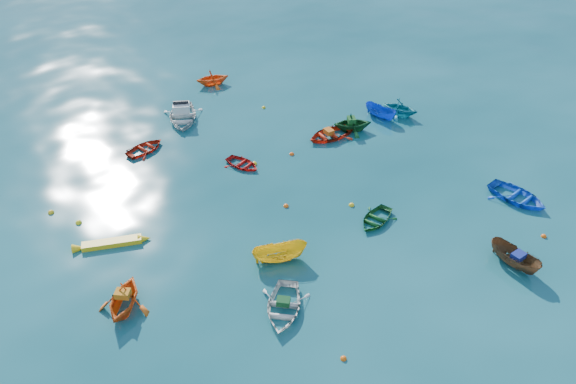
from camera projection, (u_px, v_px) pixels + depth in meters
ground at (339, 242)px, 31.11m from camera, size 160.00×160.00×0.00m
dinghy_white_near at (283, 310)px, 27.11m from camera, size 4.09×4.15×0.71m
sampan_brown_mid at (513, 265)px, 29.65m from camera, size 1.21×3.01×1.15m
dinghy_blue_se at (516, 200)px, 34.23m from camera, size 3.06×3.94×0.75m
dinghy_orange_w at (126, 308)px, 27.23m from camera, size 3.83×3.89×1.55m
sampan_yellow_mid at (280, 260)px, 29.94m from camera, size 3.16×2.19×1.15m
dinghy_green_e at (375, 221)px, 32.56m from camera, size 3.21×2.74×0.56m
dinghy_cyan_se at (399, 115)px, 42.83m from camera, size 3.34×3.52×1.45m
dinghy_red_nw at (146, 151)px, 38.75m from camera, size 3.22×2.64×0.58m
dinghy_green_n at (352, 130)px, 40.95m from camera, size 3.52×3.37×1.44m
dinghy_red_ne at (330, 137)px, 40.17m from camera, size 3.54×2.61×0.71m
sampan_blue_far at (380, 117)px, 42.56m from camera, size 1.54×2.89×1.06m
dinghy_red_far at (243, 166)px, 37.21m from camera, size 2.50×2.95×0.52m
dinghy_orange_far at (213, 85)px, 47.06m from camera, size 3.19×2.92×1.43m
kayak_yellow at (112, 245)px, 30.92m from camera, size 3.84×1.96×0.39m
motorboat_white at (183, 120)px, 42.21m from camera, size 4.67×5.19×1.48m
tarp_green_a at (283, 301)px, 26.89m from camera, size 0.80×0.80×0.31m
tarp_blue_a at (518, 256)px, 29.11m from camera, size 0.71×0.55×0.34m
tarp_orange_a at (123, 294)px, 26.71m from camera, size 0.87×0.85×0.34m
tarp_green_b at (351, 120)px, 40.41m from camera, size 0.83×0.90×0.35m
tarp_orange_b at (329, 131)px, 39.81m from camera, size 0.56×0.71×0.34m
buoy_or_a at (343, 359)px, 24.84m from camera, size 0.29×0.29×0.29m
buoy_ye_a at (352, 205)px, 33.77m from camera, size 0.34×0.34×0.34m
buoy_or_b at (544, 237)px, 31.47m from camera, size 0.31×0.31×0.31m
buoy_ye_b at (51, 213)px, 33.19m from camera, size 0.36×0.36×0.36m
buoy_or_c at (286, 206)px, 33.70m from camera, size 0.33×0.33×0.33m
buoy_ye_c at (254, 164)px, 37.38m from camera, size 0.37×0.37×0.37m
buoy_or_d at (292, 154)px, 38.34m from camera, size 0.33×0.33×0.33m
buoy_ye_d at (79, 223)px, 32.43m from camera, size 0.36×0.36×0.36m
buoy_or_e at (189, 106)px, 43.97m from camera, size 0.34×0.34×0.34m
buoy_ye_e at (264, 108)px, 43.76m from camera, size 0.31×0.31×0.31m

